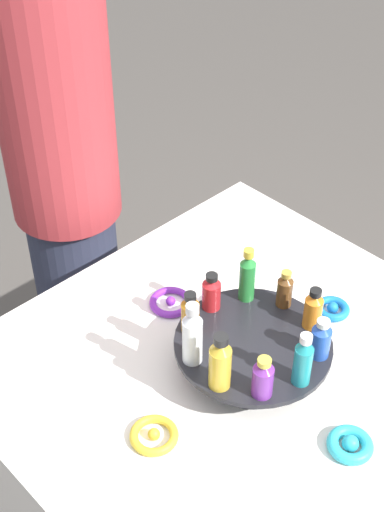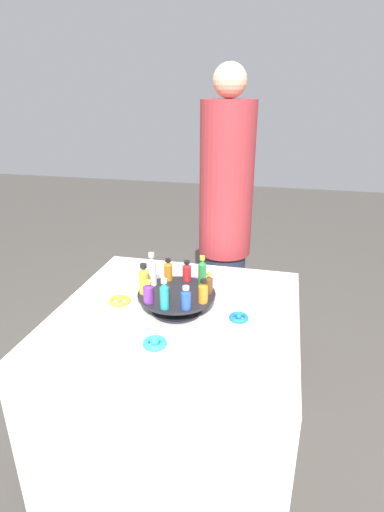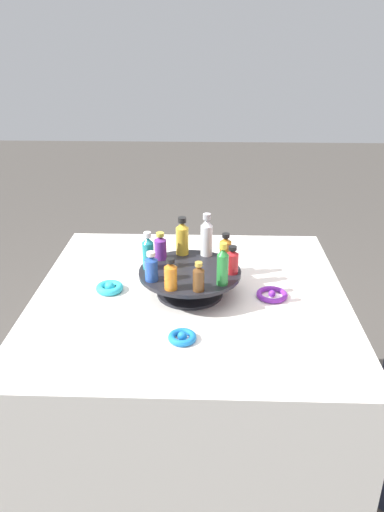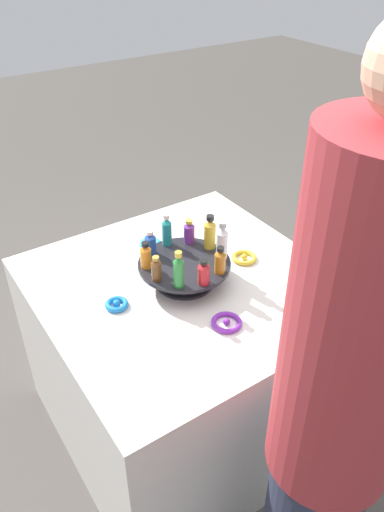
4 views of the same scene
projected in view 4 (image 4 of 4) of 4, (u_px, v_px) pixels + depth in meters
The scene contains 18 objects.
ground_plane at pixel (186, 417), 2.23m from camera, with size 12.00×12.00×0.00m, color #4C4742.
party_table at pixel (185, 356), 2.01m from camera, with size 1.01×1.01×0.76m.
display_stand at pixel (184, 270), 1.76m from camera, with size 0.33×0.33×0.08m.
bottle_blue at pixel (150, 243), 1.77m from camera, with size 0.04×0.04×0.09m.
bottle_orange at pixel (146, 256), 1.70m from camera, with size 0.04×0.04×0.10m.
bottle_brown at pixel (156, 269), 1.64m from camera, with size 0.03×0.03×0.09m.
bottle_green at pixel (179, 271), 1.60m from camera, with size 0.04×0.04×0.13m.
bottle_red at pixel (204, 273), 1.62m from camera, with size 0.04×0.04×0.09m.
bottle_amber at pixel (220, 261), 1.67m from camera, with size 0.04×0.04×0.10m.
bottle_clear at pixel (222, 242), 1.73m from camera, with size 0.04×0.04×0.15m.
bottle_gold at pixel (210, 233), 1.79m from camera, with size 0.04×0.04×0.13m.
bottle_purple at pixel (189, 232), 1.83m from camera, with size 0.04×0.04×0.09m.
bottle_teal at pixel (167, 231), 1.81m from camera, with size 0.04×0.04×0.13m.
ribbon_bow_blue at pixel (117, 304), 1.67m from camera, with size 0.08×0.08×0.03m.
ribbon_bow_purple at pixel (227, 322), 1.60m from camera, with size 0.10×0.10×0.02m.
ribbon_bow_gold at pixel (244, 258), 1.90m from camera, with size 0.10×0.10×0.02m.
ribbon_bow_teal at pixel (150, 244), 1.97m from camera, with size 0.09×0.09×0.03m.
person_figure at pixel (335, 417), 1.16m from camera, with size 0.30×0.30×1.77m.
Camera 4 is at (-0.77, -1.20, 1.86)m, focal length 35.00 mm.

